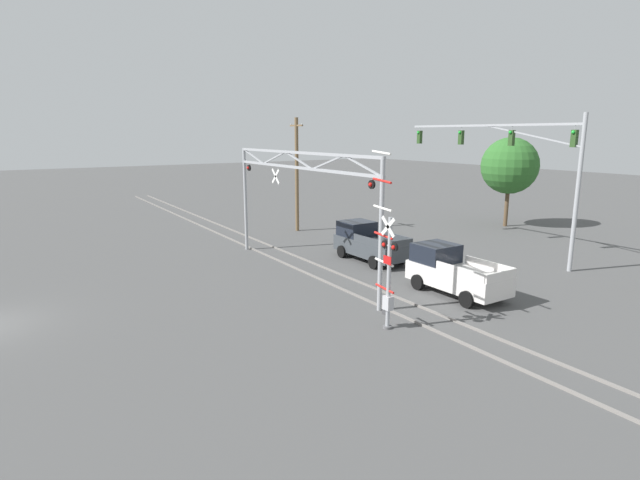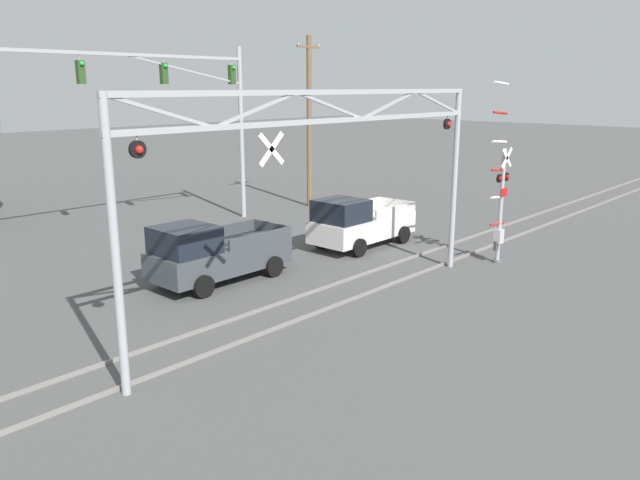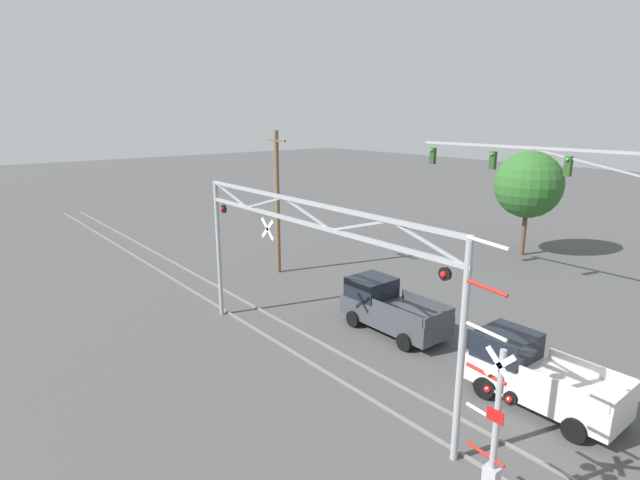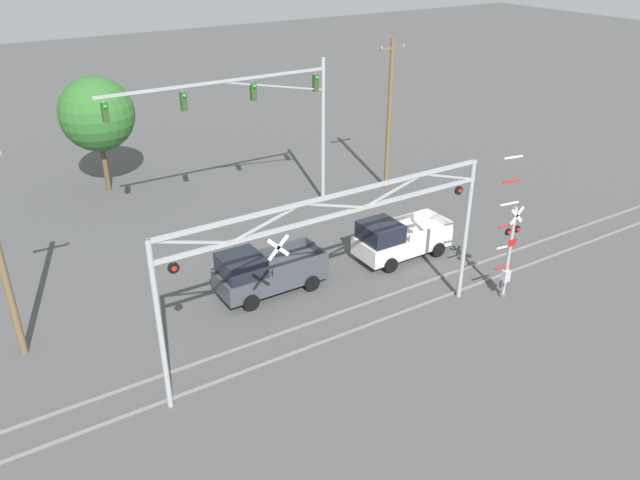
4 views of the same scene
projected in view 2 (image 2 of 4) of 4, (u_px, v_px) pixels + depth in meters
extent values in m
cube|color=gray|center=(324.00, 310.00, 19.08)|extent=(80.00, 0.08, 0.10)
cube|color=gray|center=(291.00, 299.00, 20.02)|extent=(80.00, 0.08, 0.10)
cylinder|color=#9EA0A5|center=(115.00, 251.00, 13.18)|extent=(0.20, 0.20, 6.62)
cylinder|color=#9EA0A5|center=(454.00, 181.00, 23.04)|extent=(0.20, 0.20, 6.62)
cube|color=#9EA0A5|center=(331.00, 121.00, 17.52)|extent=(13.99, 0.14, 0.14)
cube|color=#9EA0A5|center=(331.00, 92.00, 17.33)|extent=(13.99, 0.14, 0.14)
cube|color=#9EA0A5|center=(163.00, 112.00, 13.48)|extent=(2.78, 0.08, 0.86)
cube|color=#9EA0A5|center=(258.00, 109.00, 15.45)|extent=(2.78, 0.08, 0.86)
cube|color=#9EA0A5|center=(331.00, 106.00, 17.42)|extent=(2.78, 0.08, 0.86)
cube|color=#9EA0A5|center=(390.00, 104.00, 19.40)|extent=(2.78, 0.08, 0.86)
cube|color=#9EA0A5|center=(438.00, 103.00, 21.37)|extent=(2.78, 0.08, 0.86)
cylinder|color=black|center=(138.00, 149.00, 13.18)|extent=(0.38, 0.10, 0.38)
sphere|color=red|center=(139.00, 150.00, 13.13)|extent=(0.18, 0.18, 0.18)
cylinder|color=#9EA0A5|center=(137.00, 138.00, 13.12)|extent=(0.04, 0.04, 0.10)
cylinder|color=black|center=(447.00, 124.00, 22.03)|extent=(0.38, 0.10, 0.38)
sphere|color=red|center=(449.00, 124.00, 21.98)|extent=(0.18, 0.18, 0.18)
cylinder|color=#9EA0A5|center=(448.00, 117.00, 21.97)|extent=(0.04, 0.04, 0.10)
cube|color=white|center=(271.00, 149.00, 15.88)|extent=(0.88, 0.03, 0.88)
cube|color=white|center=(271.00, 149.00, 15.88)|extent=(0.88, 0.03, 0.88)
cylinder|color=black|center=(272.00, 149.00, 15.86)|extent=(0.04, 0.04, 0.02)
cylinder|color=#9EA0A5|center=(501.00, 207.00, 23.89)|extent=(0.16, 0.16, 4.44)
cylinder|color=#59595B|center=(497.00, 261.00, 24.41)|extent=(0.35, 0.35, 0.10)
cube|color=white|center=(507.00, 158.00, 23.37)|extent=(0.78, 0.03, 0.78)
cube|color=white|center=(507.00, 158.00, 23.37)|extent=(0.78, 0.03, 0.78)
cylinder|color=black|center=(508.00, 158.00, 23.35)|extent=(0.04, 0.04, 0.02)
cylinder|color=black|center=(499.00, 178.00, 23.42)|extent=(0.32, 0.09, 0.32)
sphere|color=red|center=(501.00, 179.00, 23.38)|extent=(0.16, 0.16, 0.16)
cylinder|color=black|center=(506.00, 177.00, 23.82)|extent=(0.32, 0.09, 0.32)
sphere|color=red|center=(508.00, 177.00, 23.78)|extent=(0.16, 0.16, 0.16)
cube|color=#9EA0A5|center=(503.00, 178.00, 23.62)|extent=(0.64, 0.06, 0.06)
cube|color=red|center=(504.00, 192.00, 23.69)|extent=(0.44, 0.02, 0.32)
cube|color=#B2B2B7|center=(499.00, 236.00, 24.17)|extent=(0.36, 0.28, 0.56)
cylinder|color=red|center=(497.00, 224.00, 23.89)|extent=(1.06, 0.09, 0.17)
cylinder|color=white|center=(498.00, 197.00, 23.57)|extent=(1.06, 0.09, 0.17)
cylinder|color=red|center=(499.00, 170.00, 23.26)|extent=(1.06, 0.09, 0.17)
cylinder|color=white|center=(499.00, 142.00, 22.95)|extent=(1.06, 0.09, 0.17)
cylinder|color=red|center=(500.00, 113.00, 22.64)|extent=(1.06, 0.09, 0.17)
cylinder|color=white|center=(501.00, 83.00, 22.33)|extent=(1.06, 0.09, 0.17)
cube|color=#3F3F42|center=(496.00, 246.00, 24.14)|extent=(0.24, 0.12, 0.36)
cylinder|color=#9EA0A5|center=(241.00, 134.00, 31.87)|extent=(0.24, 0.24, 8.62)
cube|color=#9EA0A5|center=(123.00, 54.00, 26.40)|extent=(12.81, 0.14, 0.14)
cube|color=#9EA0A5|center=(186.00, 70.00, 28.83)|extent=(6.42, 0.08, 1.28)
cylinder|color=#9EA0A5|center=(79.00, 56.00, 25.02)|extent=(0.04, 0.04, 0.30)
cube|color=#28471E|center=(81.00, 72.00, 25.17)|extent=(0.30, 0.26, 0.92)
sphere|color=green|center=(82.00, 64.00, 24.98)|extent=(0.18, 0.18, 0.18)
cylinder|color=#9EA0A5|center=(163.00, 59.00, 27.84)|extent=(0.04, 0.04, 0.30)
cube|color=#28471E|center=(164.00, 74.00, 27.99)|extent=(0.30, 0.26, 0.92)
sphere|color=green|center=(166.00, 66.00, 27.80)|extent=(0.18, 0.18, 0.18)
cylinder|color=#9EA0A5|center=(231.00, 62.00, 30.66)|extent=(0.04, 0.04, 0.30)
cube|color=#28471E|center=(232.00, 75.00, 30.80)|extent=(0.30, 0.26, 0.92)
sphere|color=green|center=(234.00, 68.00, 30.61)|extent=(0.18, 0.18, 0.18)
cube|color=#3D4247|center=(221.00, 257.00, 21.95)|extent=(5.07, 2.06, 0.92)
cube|color=black|center=(185.00, 240.00, 20.68)|extent=(1.83, 1.90, 0.89)
cube|color=#3D4247|center=(261.00, 239.00, 21.86)|extent=(2.84, 0.08, 0.40)
cube|color=#3D4247|center=(225.00, 230.00, 23.16)|extent=(2.84, 0.08, 0.40)
cube|color=#3D4247|center=(272.00, 228.00, 23.56)|extent=(0.10, 1.98, 0.40)
cylinder|color=black|center=(203.00, 286.00, 20.25)|extent=(0.76, 0.24, 0.76)
cylinder|color=black|center=(166.00, 274.00, 21.62)|extent=(0.76, 0.24, 0.76)
cylinder|color=black|center=(274.00, 266.00, 22.50)|extent=(0.76, 0.24, 0.76)
cylinder|color=black|center=(236.00, 256.00, 23.87)|extent=(0.76, 0.24, 0.76)
cube|color=silver|center=(363.00, 227.00, 26.78)|extent=(4.97, 2.06, 0.92)
cube|color=black|center=(341.00, 211.00, 25.53)|extent=(1.79, 1.90, 0.89)
cube|color=silver|center=(396.00, 211.00, 26.68)|extent=(2.78, 0.08, 0.40)
cube|color=silver|center=(360.00, 205.00, 27.98)|extent=(2.78, 0.08, 0.40)
cube|color=silver|center=(396.00, 204.00, 28.36)|extent=(0.10, 1.98, 0.40)
cylinder|color=black|center=(359.00, 248.00, 25.10)|extent=(0.76, 0.24, 0.76)
cylinder|color=black|center=(321.00, 239.00, 26.47)|extent=(0.76, 0.24, 0.76)
cylinder|color=black|center=(403.00, 235.00, 27.31)|extent=(0.76, 0.24, 0.76)
cylinder|color=black|center=(366.00, 228.00, 28.67)|extent=(0.76, 0.24, 0.76)
cylinder|color=brown|center=(309.00, 123.00, 34.74)|extent=(0.28, 0.28, 9.38)
cube|color=brown|center=(309.00, 47.00, 33.76)|extent=(1.80, 0.12, 0.12)
cylinder|color=silver|center=(298.00, 44.00, 33.15)|extent=(0.08, 0.08, 0.12)
cylinder|color=silver|center=(319.00, 45.00, 34.32)|extent=(0.08, 0.08, 0.12)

